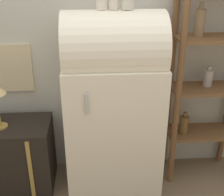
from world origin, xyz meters
TOP-DOWN VIEW (x-y plane):
  - wall_back at (-0.01, 0.57)m, footprint 7.00×0.09m
  - refrigerator at (-0.00, 0.27)m, footprint 0.75×0.59m
  - suitcase_trunk at (-0.85, 0.30)m, footprint 0.66×0.43m
  - shelf_unit at (0.77, 0.38)m, footprint 0.60×0.31m

SIDE VIEW (x-z plane):
  - suitcase_trunk at x=-0.85m, z-range 0.00..0.59m
  - refrigerator at x=0.00m, z-range 0.02..1.51m
  - shelf_unit at x=0.77m, z-range 0.09..1.78m
  - wall_back at x=-0.01m, z-range 0.00..2.70m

